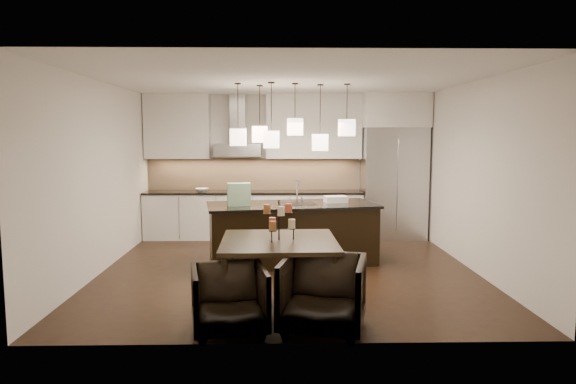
{
  "coord_description": "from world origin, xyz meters",
  "views": [
    {
      "loc": [
        -0.16,
        -7.52,
        2.01
      ],
      "look_at": [
        0.0,
        0.2,
        1.15
      ],
      "focal_mm": 32.0,
      "sensor_mm": 36.0,
      "label": 1
    }
  ],
  "objects_px": {
    "island_body": "(292,234)",
    "refrigerator": "(393,183)",
    "dining_table": "(279,273)",
    "armchair_left": "(229,300)",
    "armchair_right": "(323,294)"
  },
  "relations": [
    {
      "from": "dining_table",
      "to": "armchair_right",
      "type": "bearing_deg",
      "value": -61.91
    },
    {
      "from": "island_body",
      "to": "armchair_left",
      "type": "height_order",
      "value": "island_body"
    },
    {
      "from": "island_body",
      "to": "armchair_left",
      "type": "xyz_separation_m",
      "value": [
        -0.72,
        -2.91,
        -0.1
      ]
    },
    {
      "from": "refrigerator",
      "to": "island_body",
      "type": "distance_m",
      "value": 2.87
    },
    {
      "from": "dining_table",
      "to": "armchair_right",
      "type": "xyz_separation_m",
      "value": [
        0.44,
        -0.79,
        -0.01
      ]
    },
    {
      "from": "dining_table",
      "to": "refrigerator",
      "type": "bearing_deg",
      "value": 59.64
    },
    {
      "from": "refrigerator",
      "to": "island_body",
      "type": "bearing_deg",
      "value": -136.45
    },
    {
      "from": "refrigerator",
      "to": "armchair_left",
      "type": "relative_size",
      "value": 2.82
    },
    {
      "from": "island_body",
      "to": "dining_table",
      "type": "bearing_deg",
      "value": -105.23
    },
    {
      "from": "island_body",
      "to": "refrigerator",
      "type": "bearing_deg",
      "value": 34.09
    },
    {
      "from": "dining_table",
      "to": "armchair_left",
      "type": "xyz_separation_m",
      "value": [
        -0.51,
        -0.81,
        -0.05
      ]
    },
    {
      "from": "armchair_left",
      "to": "armchair_right",
      "type": "height_order",
      "value": "armchair_right"
    },
    {
      "from": "armchair_right",
      "to": "island_body",
      "type": "bearing_deg",
      "value": 107.68
    },
    {
      "from": "island_body",
      "to": "armchair_right",
      "type": "xyz_separation_m",
      "value": [
        0.23,
        -2.89,
        -0.06
      ]
    },
    {
      "from": "refrigerator",
      "to": "armchair_left",
      "type": "distance_m",
      "value": 5.62
    }
  ]
}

